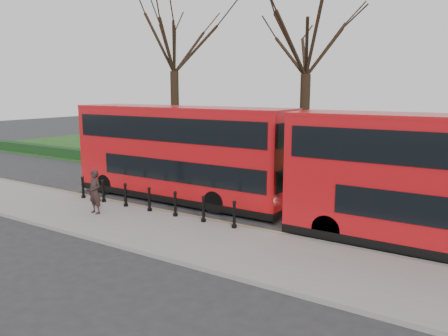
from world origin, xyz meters
The scene contains 12 objects.
ground centered at (0.00, 0.00, 0.00)m, with size 120.00×120.00×0.00m, color #28282B.
pavement centered at (0.00, -3.00, 0.07)m, with size 60.00×4.00×0.15m, color gray.
kerb centered at (0.00, -1.00, 0.07)m, with size 60.00×0.25×0.16m, color slate.
grass_verge centered at (0.00, 15.00, 0.03)m, with size 60.00×18.00×0.06m, color #1B4818.
hedge centered at (0.00, 6.80, 0.40)m, with size 60.00×0.90×0.80m, color black.
yellow_line_outer centered at (0.00, -0.70, 0.01)m, with size 60.00×0.10×0.01m, color yellow.
yellow_line_inner centered at (0.00, -0.50, 0.01)m, with size 60.00×0.10×0.01m, color yellow.
tree_left centered at (-8.00, 10.00, 8.68)m, with size 7.64×7.64×11.94m.
tree_mid centered at (2.00, 10.00, 8.16)m, with size 7.18×7.18×11.22m.
bollard_row centered at (-0.26, -1.35, 0.65)m, with size 8.67×0.15×1.00m.
bus_lead centered at (-0.71, 1.35, 2.26)m, with size 11.29×2.59×4.49m.
pedestrian centered at (-1.92, -2.84, 1.07)m, with size 0.67×0.44×1.84m, color black.
Camera 1 is at (12.25, -14.83, 5.31)m, focal length 35.00 mm.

